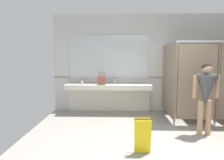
# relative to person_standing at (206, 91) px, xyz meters

# --- Properties ---
(ground_plane) EXTENTS (5.82, 6.11, 0.10)m
(ground_plane) POSITION_rel_person_standing_xyz_m (-0.96, -0.80, -1.02)
(ground_plane) COLOR gray
(wall_back) EXTENTS (5.82, 0.12, 2.97)m
(wall_back) POSITION_rel_person_standing_xyz_m (-0.96, 2.01, 0.51)
(wall_back) COLOR silver
(wall_back) RESTS_ON ground_plane
(wall_back_tile_band) EXTENTS (5.82, 0.01, 0.06)m
(wall_back_tile_band) POSITION_rel_person_standing_xyz_m (-0.96, 1.95, 0.08)
(wall_back_tile_band) COLOR #9E937F
(wall_back_tile_band) RESTS_ON wall_back
(vanity_counter) EXTENTS (2.53, 0.59, 0.99)m
(vanity_counter) POSITION_rel_person_standing_xyz_m (-2.15, 1.73, -0.32)
(vanity_counter) COLOR silver
(vanity_counter) RESTS_ON ground_plane
(mirror_panel) EXTENTS (2.43, 0.02, 1.32)m
(mirror_panel) POSITION_rel_person_standing_xyz_m (-2.15, 1.94, 0.72)
(mirror_panel) COLOR silver
(mirror_panel) RESTS_ON wall_back
(bathroom_stalls) EXTENTS (2.04, 1.40, 2.07)m
(bathroom_stalls) POSITION_rel_person_standing_xyz_m (0.52, 1.03, 0.11)
(bathroom_stalls) COLOR #84705B
(bathroom_stalls) RESTS_ON ground_plane
(person_standing) EXTENTS (0.55, 0.41, 1.56)m
(person_standing) POSITION_rel_person_standing_xyz_m (0.00, 0.00, 0.00)
(person_standing) COLOR tan
(person_standing) RESTS_ON ground_plane
(handbag) EXTENTS (0.22, 0.11, 0.38)m
(handbag) POSITION_rel_person_standing_xyz_m (-2.34, 1.49, 0.04)
(handbag) COLOR #934C42
(handbag) RESTS_ON vanity_counter
(soap_dispenser) EXTENTS (0.07, 0.07, 0.19)m
(soap_dispenser) POSITION_rel_person_standing_xyz_m (-1.98, 1.81, -0.01)
(soap_dispenser) COLOR white
(soap_dispenser) RESTS_ON vanity_counter
(paper_cup) EXTENTS (0.07, 0.07, 0.10)m
(paper_cup) POSITION_rel_person_standing_xyz_m (-2.91, 1.50, -0.04)
(paper_cup) COLOR beige
(paper_cup) RESTS_ON vanity_counter
(wet_floor_sign) EXTENTS (0.28, 0.19, 0.62)m
(wet_floor_sign) POSITION_rel_person_standing_xyz_m (-1.43, -0.86, -0.66)
(wet_floor_sign) COLOR yellow
(wet_floor_sign) RESTS_ON ground_plane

